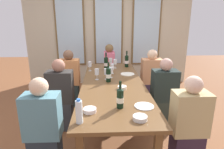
% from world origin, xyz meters
% --- Properties ---
extents(ground_plane, '(12.00, 12.00, 0.00)m').
position_xyz_m(ground_plane, '(0.00, 0.00, 0.00)').
color(ground_plane, brown).
extents(back_wall_with_windows, '(4.12, 0.10, 2.90)m').
position_xyz_m(back_wall_with_windows, '(0.00, 2.24, 1.45)').
color(back_wall_with_windows, beige).
rests_on(back_wall_with_windows, ground).
extents(dining_table, '(0.92, 2.60, 0.74)m').
position_xyz_m(dining_table, '(0.00, 0.00, 0.67)').
color(dining_table, brown).
rests_on(dining_table, ground).
extents(white_plate_0, '(0.24, 0.24, 0.01)m').
position_xyz_m(white_plate_0, '(0.28, 0.46, 0.74)').
color(white_plate_0, white).
rests_on(white_plate_0, dining_table).
extents(white_plate_1, '(0.21, 0.21, 0.01)m').
position_xyz_m(white_plate_1, '(0.30, -0.82, 0.74)').
color(white_plate_1, white).
rests_on(white_plate_1, dining_table).
extents(wine_bottle_0, '(0.08, 0.08, 0.32)m').
position_xyz_m(wine_bottle_0, '(0.32, 1.00, 0.86)').
color(wine_bottle_0, black).
rests_on(wine_bottle_0, dining_table).
extents(wine_bottle_1, '(0.08, 0.08, 0.30)m').
position_xyz_m(wine_bottle_1, '(0.04, -0.83, 0.86)').
color(wine_bottle_1, black).
rests_on(wine_bottle_1, dining_table).
extents(wine_bottle_2, '(0.08, 0.08, 0.32)m').
position_xyz_m(wine_bottle_2, '(-0.09, 0.81, 0.87)').
color(wine_bottle_2, black).
rests_on(wine_bottle_2, dining_table).
extents(wine_bottle_3, '(0.08, 0.08, 0.31)m').
position_xyz_m(wine_bottle_3, '(-0.06, 0.07, 0.86)').
color(wine_bottle_3, black).
rests_on(wine_bottle_3, dining_table).
extents(tasting_bowl_0, '(0.14, 0.14, 0.04)m').
position_xyz_m(tasting_bowl_0, '(-0.29, -0.92, 0.76)').
color(tasting_bowl_0, white).
rests_on(tasting_bowl_0, dining_table).
extents(tasting_bowl_1, '(0.12, 0.12, 0.04)m').
position_xyz_m(tasting_bowl_1, '(0.11, -0.25, 0.76)').
color(tasting_bowl_1, white).
rests_on(tasting_bowl_1, dining_table).
extents(tasting_bowl_2, '(0.14, 0.14, 0.04)m').
position_xyz_m(tasting_bowl_2, '(0.20, -1.10, 0.76)').
color(tasting_bowl_2, silver).
rests_on(tasting_bowl_2, dining_table).
extents(water_bottle, '(0.06, 0.06, 0.24)m').
position_xyz_m(water_bottle, '(-0.37, -1.13, 0.85)').
color(water_bottle, white).
rests_on(water_bottle, dining_table).
extents(wine_glass_0, '(0.07, 0.07, 0.17)m').
position_xyz_m(wine_glass_0, '(-0.24, 0.19, 0.86)').
color(wine_glass_0, white).
rests_on(wine_glass_0, dining_table).
extents(wine_glass_1, '(0.07, 0.07, 0.17)m').
position_xyz_m(wine_glass_1, '(0.01, 0.52, 0.86)').
color(wine_glass_1, white).
rests_on(wine_glass_1, dining_table).
extents(wine_glass_2, '(0.07, 0.07, 0.17)m').
position_xyz_m(wine_glass_2, '(-0.39, 0.73, 0.86)').
color(wine_glass_2, white).
rests_on(wine_glass_2, dining_table).
extents(wine_glass_3, '(0.07, 0.07, 0.17)m').
position_xyz_m(wine_glass_3, '(0.01, 1.03, 0.86)').
color(wine_glass_3, white).
rests_on(wine_glass_3, dining_table).
extents(wine_glass_4, '(0.07, 0.07, 0.17)m').
position_xyz_m(wine_glass_4, '(0.09, 0.91, 0.86)').
color(wine_glass_4, white).
rests_on(wine_glass_4, dining_table).
extents(wine_glass_5, '(0.07, 0.07, 0.17)m').
position_xyz_m(wine_glass_5, '(-0.10, 0.20, 0.86)').
color(wine_glass_5, white).
rests_on(wine_glass_5, dining_table).
extents(wine_glass_6, '(0.07, 0.07, 0.17)m').
position_xyz_m(wine_glass_6, '(-0.02, 0.28, 0.86)').
color(wine_glass_6, white).
rests_on(wine_glass_6, dining_table).
extents(seated_person_0, '(0.38, 0.24, 1.11)m').
position_xyz_m(seated_person_0, '(-0.79, 0.85, 0.53)').
color(seated_person_0, '#273635').
rests_on(seated_person_0, ground).
extents(seated_person_1, '(0.38, 0.24, 1.11)m').
position_xyz_m(seated_person_1, '(0.79, 0.83, 0.53)').
color(seated_person_1, '#34273C').
rests_on(seated_person_1, ground).
extents(seated_person_2, '(0.38, 0.24, 1.11)m').
position_xyz_m(seated_person_2, '(-0.79, -0.89, 0.53)').
color(seated_person_2, '#252F38').
rests_on(seated_person_2, ground).
extents(seated_person_3, '(0.38, 0.24, 1.11)m').
position_xyz_m(seated_person_3, '(0.79, -0.90, 0.53)').
color(seated_person_3, '#312133').
rests_on(seated_person_3, ground).
extents(seated_person_4, '(0.38, 0.24, 1.11)m').
position_xyz_m(seated_person_4, '(-0.79, 0.01, 0.53)').
color(seated_person_4, '#333539').
rests_on(seated_person_4, ground).
extents(seated_person_5, '(0.38, 0.24, 1.11)m').
position_xyz_m(seated_person_5, '(0.79, -0.00, 0.53)').
color(seated_person_5, '#2C372F').
rests_on(seated_person_5, ground).
extents(seated_person_6, '(0.24, 0.38, 1.11)m').
position_xyz_m(seated_person_6, '(0.00, 1.65, 0.53)').
color(seated_person_6, '#283A35').
rests_on(seated_person_6, ground).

